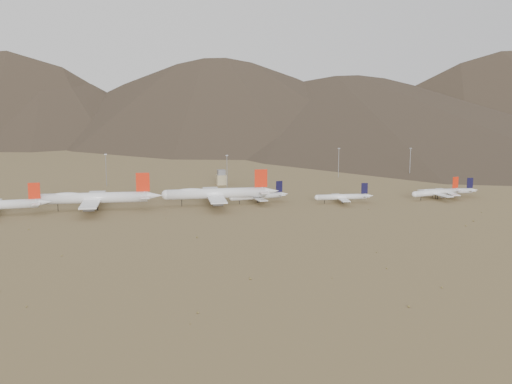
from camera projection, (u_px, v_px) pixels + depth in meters
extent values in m
plane|color=olive|center=(211.00, 217.00, 395.03)|extent=(3000.00, 3000.00, 0.00)
cone|color=white|center=(44.00, 202.00, 404.51)|extent=(10.06, 5.29, 5.17)
cube|color=white|center=(37.00, 202.00, 403.36)|extent=(5.24, 19.42, 0.34)
cube|color=red|center=(34.00, 191.00, 401.81)|extent=(7.23, 0.61, 10.19)
cylinder|color=white|center=(95.00, 198.00, 413.92)|extent=(67.37, 14.01, 6.92)
sphere|color=white|center=(41.00, 199.00, 409.32)|extent=(6.79, 6.79, 6.79)
cone|color=white|center=(154.00, 196.00, 418.98)|extent=(12.66, 7.48, 6.23)
cube|color=white|center=(93.00, 199.00, 413.92)|extent=(17.20, 62.22, 0.87)
cube|color=white|center=(145.00, 196.00, 418.21)|extent=(8.48, 23.85, 0.42)
cube|color=red|center=(143.00, 182.00, 416.49)|extent=(8.73, 1.55, 12.29)
cylinder|color=black|center=(58.00, 208.00, 411.70)|extent=(0.45, 0.45, 4.69)
cylinder|color=black|center=(98.00, 206.00, 416.79)|extent=(0.56, 0.56, 4.69)
cylinder|color=black|center=(97.00, 207.00, 413.42)|extent=(0.56, 0.56, 4.69)
ellipsoid|color=white|center=(67.00, 196.00, 411.20)|extent=(21.87, 7.45, 4.15)
cylinder|color=slate|center=(95.00, 199.00, 426.19)|extent=(6.99, 3.81, 3.12)
cylinder|color=slate|center=(91.00, 206.00, 402.23)|extent=(6.99, 3.81, 3.12)
cylinder|color=slate|center=(97.00, 196.00, 436.98)|extent=(6.99, 3.81, 3.12)
cylinder|color=slate|center=(89.00, 209.00, 391.44)|extent=(6.99, 3.81, 3.12)
cylinder|color=white|center=(216.00, 193.00, 430.69)|extent=(66.69, 11.94, 6.86)
sphere|color=white|center=(167.00, 195.00, 425.18)|extent=(6.72, 6.72, 6.72)
cone|color=white|center=(270.00, 191.00, 436.77)|extent=(12.38, 7.07, 6.17)
cube|color=white|center=(214.00, 195.00, 430.64)|extent=(15.26, 61.46, 0.86)
cube|color=white|center=(263.00, 191.00, 435.85)|extent=(7.73, 23.51, 0.41)
cube|color=red|center=(261.00, 178.00, 434.11)|extent=(8.65, 1.28, 12.17)
cylinder|color=black|center=(182.00, 203.00, 427.82)|extent=(0.44, 0.44, 4.64)
cylinder|color=black|center=(218.00, 201.00, 433.56)|extent=(0.55, 0.55, 4.64)
cylinder|color=black|center=(219.00, 202.00, 430.23)|extent=(0.55, 0.55, 4.64)
ellipsoid|color=white|center=(191.00, 191.00, 427.50)|extent=(21.57, 6.76, 4.11)
cylinder|color=slate|center=(212.00, 194.00, 442.75)|extent=(6.85, 3.59, 3.09)
cylinder|color=slate|center=(216.00, 201.00, 419.12)|extent=(6.85, 3.59, 3.09)
cylinder|color=slate|center=(211.00, 192.00, 453.38)|extent=(6.85, 3.59, 3.09)
cylinder|color=slate|center=(218.00, 204.00, 408.49)|extent=(6.85, 3.59, 3.09)
cylinder|color=white|center=(257.00, 196.00, 439.32)|extent=(36.27, 7.96, 3.92)
sphere|color=white|center=(232.00, 198.00, 433.07)|extent=(3.84, 3.84, 3.84)
cone|color=white|center=(284.00, 194.00, 446.27)|extent=(6.85, 4.23, 3.52)
cube|color=white|center=(256.00, 197.00, 439.17)|extent=(9.23, 31.37, 0.49)
cube|color=white|center=(280.00, 194.00, 445.25)|extent=(4.55, 12.04, 0.23)
cube|color=black|center=(279.00, 186.00, 444.07)|extent=(4.70, 0.88, 7.73)
cylinder|color=black|center=(239.00, 202.00, 435.51)|extent=(0.41, 0.41, 2.68)
cylinder|color=black|center=(257.00, 201.00, 441.04)|extent=(0.52, 0.52, 2.68)
cylinder|color=black|center=(258.00, 201.00, 439.24)|extent=(0.52, 0.52, 2.68)
cylinder|color=slate|center=(252.00, 196.00, 447.32)|extent=(3.78, 2.16, 1.76)
cylinder|color=slate|center=(260.00, 201.00, 431.36)|extent=(3.78, 2.16, 1.76)
cylinder|color=white|center=(342.00, 197.00, 437.97)|extent=(34.77, 7.47, 3.75)
sphere|color=white|center=(317.00, 198.00, 435.63)|extent=(3.68, 3.68, 3.68)
cone|color=white|center=(369.00, 196.00, 440.55)|extent=(6.55, 4.03, 3.38)
cube|color=white|center=(341.00, 198.00, 437.97)|extent=(8.70, 30.05, 0.47)
cube|color=white|center=(365.00, 196.00, 440.16)|extent=(4.31, 11.53, 0.23)
cube|color=black|center=(365.00, 188.00, 439.16)|extent=(4.50, 0.82, 7.41)
cylinder|color=black|center=(324.00, 202.00, 436.88)|extent=(0.40, 0.40, 2.57)
cylinder|color=black|center=(342.00, 201.00, 439.52)|extent=(0.49, 0.49, 2.57)
cylinder|color=black|center=(343.00, 202.00, 437.69)|extent=(0.49, 0.49, 2.57)
cylinder|color=slate|center=(338.00, 197.00, 446.23)|extent=(3.62, 2.05, 1.69)
cylinder|color=slate|center=(344.00, 201.00, 430.04)|extent=(3.62, 2.05, 1.69)
cylinder|color=white|center=(436.00, 192.00, 453.25)|extent=(37.51, 10.60, 4.06)
sphere|color=white|center=(415.00, 194.00, 445.68)|extent=(3.98, 3.98, 3.98)
cone|color=white|center=(459.00, 190.00, 461.68)|extent=(7.27, 4.78, 3.65)
cube|color=white|center=(435.00, 193.00, 453.06)|extent=(11.55, 32.59, 0.51)
cube|color=white|center=(456.00, 190.00, 460.45)|extent=(5.46, 12.58, 0.24)
cube|color=red|center=(455.00, 182.00, 459.18)|extent=(4.85, 1.22, 8.01)
cylinder|color=black|center=(421.00, 199.00, 448.54)|extent=(0.43, 0.43, 2.78)
cylinder|color=black|center=(436.00, 197.00, 455.06)|extent=(0.53, 0.53, 2.78)
cylinder|color=black|center=(438.00, 197.00, 453.24)|extent=(0.53, 0.53, 2.78)
cylinder|color=slate|center=(427.00, 193.00, 461.28)|extent=(4.00, 2.46, 1.83)
cylinder|color=slate|center=(444.00, 197.00, 445.17)|extent=(4.00, 2.46, 1.83)
cylinder|color=white|center=(449.00, 191.00, 460.38)|extent=(35.00, 7.38, 3.78)
sphere|color=white|center=(425.00, 192.00, 457.95)|extent=(3.70, 3.70, 3.70)
cone|color=white|center=(474.00, 190.00, 463.05)|extent=(6.58, 4.03, 3.40)
cube|color=white|center=(448.00, 192.00, 460.38)|extent=(8.64, 30.24, 0.47)
cube|color=white|center=(470.00, 190.00, 462.64)|extent=(4.29, 11.60, 0.23)
cube|color=black|center=(470.00, 183.00, 461.65)|extent=(4.53, 0.81, 7.46)
cylinder|color=black|center=(432.00, 196.00, 459.23)|extent=(0.40, 0.40, 2.58)
cylinder|color=black|center=(449.00, 195.00, 461.95)|extent=(0.50, 0.50, 2.58)
cylinder|color=black|center=(450.00, 196.00, 460.10)|extent=(0.50, 0.50, 2.58)
cylinder|color=slate|center=(443.00, 191.00, 468.68)|extent=(3.64, 2.05, 1.70)
cylinder|color=slate|center=(453.00, 195.00, 452.40)|extent=(3.64, 2.05, 1.70)
cube|color=tan|center=(221.00, 180.00, 516.18)|extent=(8.00, 8.00, 8.00)
cube|color=slate|center=(221.00, 172.00, 515.15)|extent=(6.00, 6.00, 4.00)
cylinder|color=gray|center=(106.00, 170.00, 508.07)|extent=(0.50, 0.50, 25.00)
cube|color=gray|center=(105.00, 154.00, 505.86)|extent=(2.00, 0.60, 0.80)
cylinder|color=gray|center=(227.00, 172.00, 500.79)|extent=(0.50, 0.50, 25.00)
cube|color=gray|center=(227.00, 155.00, 498.58)|extent=(2.00, 0.60, 0.80)
cylinder|color=gray|center=(339.00, 163.00, 552.33)|extent=(0.50, 0.50, 25.00)
cube|color=gray|center=(339.00, 148.00, 550.13)|extent=(2.00, 0.60, 0.80)
cylinder|color=gray|center=(410.00, 163.00, 552.98)|extent=(0.50, 0.50, 25.00)
cube|color=gray|center=(411.00, 148.00, 550.78)|extent=(2.00, 0.60, 0.80)
ellipsoid|color=olive|center=(473.00, 221.00, 382.30)|extent=(1.06, 1.06, 0.69)
ellipsoid|color=olive|center=(29.00, 229.00, 360.48)|extent=(0.97, 0.97, 0.68)
ellipsoid|color=olive|center=(369.00, 209.00, 416.92)|extent=(0.61, 0.61, 0.45)
ellipsoid|color=olive|center=(327.00, 212.00, 408.82)|extent=(0.51, 0.51, 0.35)
ellipsoid|color=olive|center=(466.00, 226.00, 369.80)|extent=(1.01, 1.01, 0.70)
ellipsoid|color=olive|center=(409.00, 306.00, 237.85)|extent=(1.09, 1.09, 0.78)
ellipsoid|color=olive|center=(198.00, 312.00, 231.69)|extent=(0.89, 0.89, 0.64)
ellipsoid|color=olive|center=(190.00, 324.00, 221.39)|extent=(0.56, 0.56, 0.29)
ellipsoid|color=olive|center=(62.00, 256.00, 306.92)|extent=(0.83, 0.83, 0.61)
ellipsoid|color=olive|center=(250.00, 278.00, 271.07)|extent=(1.08, 1.08, 0.81)
ellipsoid|color=olive|center=(442.00, 287.00, 259.70)|extent=(0.82, 0.82, 0.71)
ellipsoid|color=olive|center=(166.00, 218.00, 389.83)|extent=(0.55, 0.55, 0.42)
ellipsoid|color=olive|center=(387.00, 268.00, 286.06)|extent=(0.69, 0.69, 0.61)
ellipsoid|color=olive|center=(377.00, 252.00, 313.03)|extent=(0.67, 0.67, 0.44)
ellipsoid|color=olive|center=(197.00, 237.00, 342.34)|extent=(1.04, 1.04, 0.93)
ellipsoid|color=olive|center=(481.00, 212.00, 407.62)|extent=(0.74, 0.74, 0.49)
ellipsoid|color=olive|center=(26.00, 307.00, 237.82)|extent=(0.72, 0.72, 0.58)
ellipsoid|color=olive|center=(332.00, 278.00, 272.32)|extent=(0.57, 0.57, 0.42)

